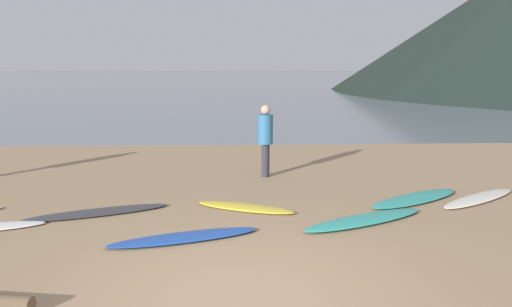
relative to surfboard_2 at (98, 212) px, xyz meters
name	(u,v)px	position (x,y,z in m)	size (l,w,h in m)	color
ground_plane	(239,151)	(2.58, 6.66, -0.13)	(120.00, 120.00, 0.20)	#997C5B
ocean_water	(237,80)	(2.58, 57.25, -0.03)	(140.00, 100.00, 0.01)	slate
surfboard_2	(98,212)	(0.00, 0.00, 0.00)	(2.53, 0.49, 0.06)	#333338
surfboard_3	(184,237)	(1.70, -1.38, 0.01)	(2.37, 0.48, 0.08)	#1E479E
surfboard_4	(245,207)	(2.68, 0.18, 0.01)	(1.92, 0.47, 0.07)	yellow
surfboard_5	(364,220)	(4.70, -0.65, 0.02)	(2.49, 0.52, 0.09)	teal
surfboard_6	(416,198)	(6.05, 0.64, 0.01)	(2.38, 0.60, 0.08)	teal
surfboard_7	(479,198)	(7.32, 0.61, 0.01)	(2.34, 0.45, 0.08)	silver
person_0	(266,135)	(3.20, 2.80, 0.97)	(0.34, 0.34, 1.70)	#2D2D38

